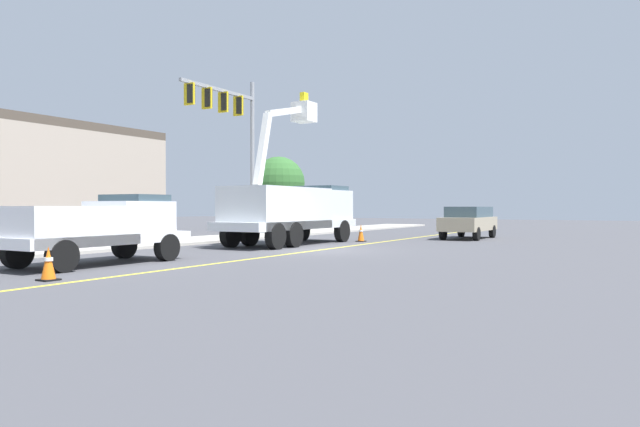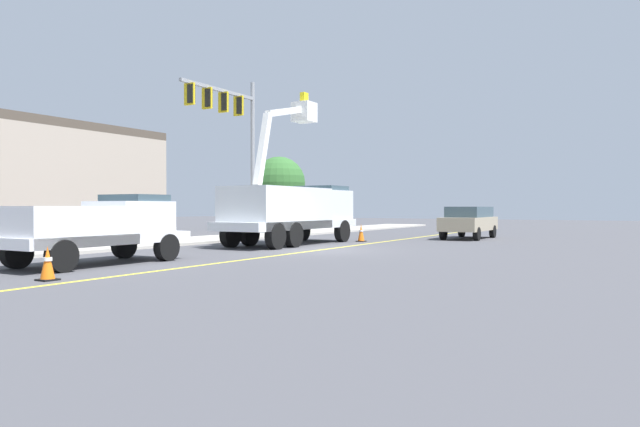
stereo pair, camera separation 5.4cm
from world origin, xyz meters
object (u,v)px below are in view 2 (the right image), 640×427
object	(u,v)px
traffic_signal_mast	(232,124)
traffic_cone_mid_front	(361,233)
service_pickup_truck	(96,226)
passing_minivan	(469,220)
utility_bucket_truck	(292,208)
traffic_cone_leading	(48,264)

from	to	relation	value
traffic_signal_mast	traffic_cone_mid_front	bearing A→B (deg)	-68.16
service_pickup_truck	traffic_signal_mast	xyz separation A→B (m)	(11.55, 4.45, 4.71)
service_pickup_truck	passing_minivan	distance (m)	19.92
utility_bucket_truck	traffic_signal_mast	bearing A→B (deg)	77.28
passing_minivan	traffic_signal_mast	size ratio (longest dim) A/B	0.59
utility_bucket_truck	service_pickup_truck	size ratio (longest dim) A/B	1.46
traffic_cone_leading	traffic_signal_mast	xyz separation A→B (m)	(14.53, 6.60, 5.45)
traffic_cone_leading	traffic_cone_mid_front	size ratio (longest dim) A/B	0.93
service_pickup_truck	traffic_signal_mast	world-z (taller)	traffic_signal_mast
service_pickup_truck	passing_minivan	world-z (taller)	service_pickup_truck
traffic_cone_mid_front	traffic_signal_mast	size ratio (longest dim) A/B	0.10
utility_bucket_truck	traffic_cone_leading	xyz separation A→B (m)	(-13.56, -2.33, -1.22)
utility_bucket_truck	traffic_cone_leading	world-z (taller)	utility_bucket_truck
service_pickup_truck	traffic_signal_mast	bearing A→B (deg)	21.08
traffic_cone_mid_front	traffic_signal_mast	bearing A→B (deg)	111.84
traffic_cone_leading	traffic_cone_mid_front	xyz separation A→B (m)	(16.94, 0.58, 0.03)
traffic_cone_leading	passing_minivan	bearing A→B (deg)	-8.02
service_pickup_truck	traffic_signal_mast	distance (m)	13.24
service_pickup_truck	traffic_signal_mast	size ratio (longest dim) A/B	0.69
utility_bucket_truck	service_pickup_truck	world-z (taller)	utility_bucket_truck
utility_bucket_truck	traffic_signal_mast	xyz separation A→B (m)	(0.96, 4.27, 4.22)
passing_minivan	traffic_cone_mid_front	bearing A→B (deg)	144.75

